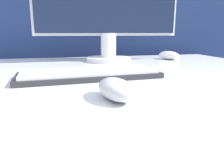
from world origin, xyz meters
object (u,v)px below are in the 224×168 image
object	(u,v)px
monitor	(108,4)
computer_mouse_far	(169,55)
computer_mouse_near	(116,89)
keyboard	(90,74)

from	to	relation	value
monitor	computer_mouse_far	size ratio (longest dim) A/B	5.07
monitor	computer_mouse_far	world-z (taller)	monitor
computer_mouse_near	monitor	bearing A→B (deg)	69.66
computer_mouse_near	keyboard	bearing A→B (deg)	86.29
computer_mouse_far	keyboard	bearing A→B (deg)	-167.09
computer_mouse_near	computer_mouse_far	distance (m)	0.75
computer_mouse_near	keyboard	world-z (taller)	computer_mouse_near
keyboard	monitor	xyz separation A→B (m)	(0.14, 0.38, 0.25)
computer_mouse_near	computer_mouse_far	world-z (taller)	computer_mouse_near
keyboard	computer_mouse_far	bearing A→B (deg)	35.17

